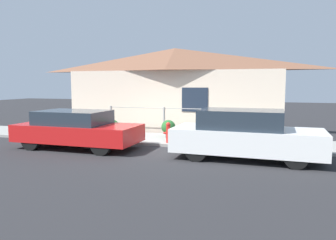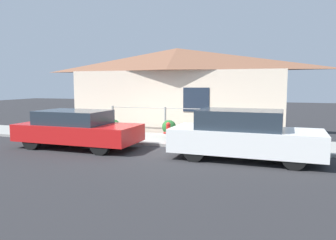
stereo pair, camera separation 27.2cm
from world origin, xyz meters
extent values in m
plane|color=#262628|center=(0.00, 0.00, 0.00)|extent=(60.00, 60.00, 0.00)
cube|color=gray|center=(0.00, 1.16, 0.05)|extent=(24.00, 2.33, 0.10)
cube|color=beige|center=(0.00, 2.78, 1.37)|extent=(9.38, 0.12, 2.73)
cube|color=#1E2838|center=(1.17, 2.71, 1.50)|extent=(1.10, 0.04, 1.00)
pyramid|color=brown|center=(0.00, 3.82, 3.24)|extent=(9.78, 2.20, 1.01)
cylinder|color=#999993|center=(-2.40, 2.18, 0.66)|extent=(0.10, 0.10, 1.11)
cylinder|color=#999993|center=(0.00, 2.18, 0.66)|extent=(0.10, 0.10, 1.11)
cylinder|color=#999993|center=(2.40, 2.18, 0.66)|extent=(0.10, 0.10, 1.11)
cylinder|color=#999993|center=(0.00, 2.18, 1.16)|extent=(4.80, 0.03, 0.03)
cube|color=red|center=(-2.00, -1.06, 0.53)|extent=(4.17, 1.81, 0.56)
cube|color=#232D38|center=(-2.16, -1.05, 1.04)|extent=(2.30, 1.57, 0.45)
cylinder|color=black|center=(-0.70, -0.32, 0.33)|extent=(0.67, 0.21, 0.66)
cylinder|color=black|center=(-0.72, -1.83, 0.33)|extent=(0.67, 0.21, 0.66)
cylinder|color=black|center=(-3.27, -0.28, 0.33)|extent=(0.67, 0.21, 0.66)
cylinder|color=black|center=(-3.29, -1.79, 0.33)|extent=(0.67, 0.21, 0.66)
cube|color=white|center=(3.52, -1.06, 0.55)|extent=(4.25, 1.84, 0.66)
cube|color=#232D38|center=(3.35, -1.05, 1.15)|extent=(2.36, 1.57, 0.54)
cylinder|color=black|center=(4.84, -0.37, 0.30)|extent=(0.60, 0.22, 0.60)
cylinder|color=black|center=(4.80, -1.83, 0.30)|extent=(0.60, 0.22, 0.60)
cylinder|color=black|center=(2.24, -0.28, 0.30)|extent=(0.60, 0.22, 0.60)
cylinder|color=black|center=(2.19, -1.74, 0.30)|extent=(0.60, 0.22, 0.60)
cylinder|color=red|center=(0.75, 0.30, 0.41)|extent=(0.15, 0.15, 0.61)
sphere|color=red|center=(0.75, 0.30, 0.74)|extent=(0.15, 0.15, 0.15)
cylinder|color=red|center=(0.65, 0.30, 0.44)|extent=(0.13, 0.07, 0.07)
cylinder|color=red|center=(0.86, 0.30, 0.44)|extent=(0.13, 0.07, 0.07)
cylinder|color=slate|center=(0.45, 1.31, 0.20)|extent=(0.24, 0.24, 0.21)
sphere|color=#235B28|center=(0.45, 1.31, 0.51)|extent=(0.54, 0.54, 0.54)
cylinder|color=slate|center=(-1.92, 1.37, 0.20)|extent=(0.27, 0.27, 0.21)
sphere|color=#235B28|center=(-1.92, 1.37, 0.48)|extent=(0.46, 0.46, 0.46)
camera|label=1|loc=(4.06, -10.56, 2.16)|focal=35.00mm
camera|label=2|loc=(4.31, -10.47, 2.16)|focal=35.00mm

